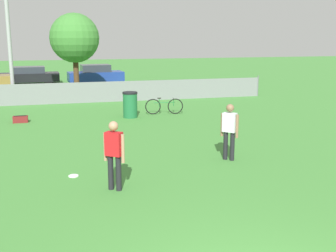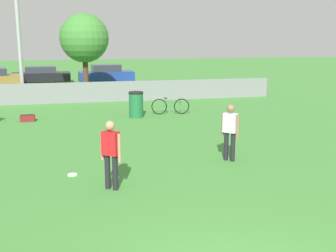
# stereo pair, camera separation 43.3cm
# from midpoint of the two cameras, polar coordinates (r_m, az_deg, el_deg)

# --- Properties ---
(fence_backline) EXTENTS (18.10, 0.07, 1.21)m
(fence_backline) POSITION_cam_midpoint_polar(r_m,az_deg,el_deg) (22.95, -9.09, 4.59)
(fence_backline) COLOR gray
(fence_backline) RESTS_ON ground_plane
(light_pole) EXTENTS (0.90, 0.36, 7.97)m
(light_pole) POSITION_cam_midpoint_polar(r_m,az_deg,el_deg) (23.47, -21.50, 14.33)
(light_pole) COLOR #9E9EA3
(light_pole) RESTS_ON ground_plane
(tree_near_pole) EXTENTS (2.90, 2.90, 4.83)m
(tree_near_pole) POSITION_cam_midpoint_polar(r_m,az_deg,el_deg) (25.96, -13.02, 11.50)
(tree_near_pole) COLOR #4C331E
(tree_near_pole) RESTS_ON ground_plane
(player_receiver_white) EXTENTS (0.42, 0.42, 1.63)m
(player_receiver_white) POSITION_cam_midpoint_polar(r_m,az_deg,el_deg) (12.04, 7.31, -0.29)
(player_receiver_white) COLOR black
(player_receiver_white) RESTS_ON ground_plane
(player_thrower_red) EXTENTS (0.44, 0.40, 1.63)m
(player_thrower_red) POSITION_cam_midpoint_polar(r_m,az_deg,el_deg) (9.71, -8.59, -3.37)
(player_thrower_red) COLOR black
(player_thrower_red) RESTS_ON ground_plane
(frisbee_disc) EXTENTS (0.26, 0.26, 0.03)m
(frisbee_disc) POSITION_cam_midpoint_polar(r_m,az_deg,el_deg) (11.09, -13.79, -6.58)
(frisbee_disc) COLOR white
(frisbee_disc) RESTS_ON ground_plane
(bicycle_sideline) EXTENTS (1.72, 0.44, 0.76)m
(bicycle_sideline) POSITION_cam_midpoint_polar(r_m,az_deg,el_deg) (19.17, -1.16, 2.70)
(bicycle_sideline) COLOR black
(bicycle_sideline) RESTS_ON ground_plane
(trash_bin) EXTENTS (0.65, 0.65, 1.12)m
(trash_bin) POSITION_cam_midpoint_polar(r_m,az_deg,el_deg) (18.43, -5.82, 2.89)
(trash_bin) COLOR #1E6638
(trash_bin) RESTS_ON ground_plane
(gear_bag_sideline) EXTENTS (0.59, 0.32, 0.29)m
(gear_bag_sideline) POSITION_cam_midpoint_polar(r_m,az_deg,el_deg) (18.45, -19.99, 0.87)
(gear_bag_sideline) COLOR maroon
(gear_bag_sideline) RESTS_ON ground_plane
(parked_car_dark) EXTENTS (4.27, 1.93, 1.28)m
(parked_car_dark) POSITION_cam_midpoint_polar(r_m,az_deg,el_deg) (32.96, -18.60, 6.51)
(parked_car_dark) COLOR black
(parked_car_dark) RESTS_ON ground_plane
(parked_car_blue) EXTENTS (4.14, 2.01, 1.41)m
(parked_car_blue) POSITION_cam_midpoint_polar(r_m,az_deg,el_deg) (32.07, -10.16, 6.88)
(parked_car_blue) COLOR black
(parked_car_blue) RESTS_ON ground_plane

